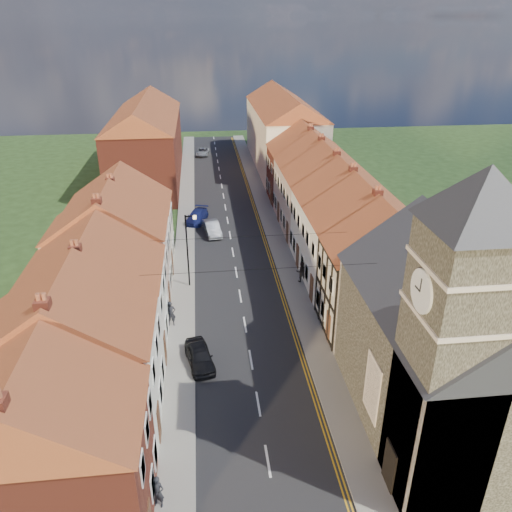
# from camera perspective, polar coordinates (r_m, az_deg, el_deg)

# --- Properties ---
(ground) EXTENTS (160.00, 160.00, 0.00)m
(ground) POSITION_cam_1_polar(r_m,az_deg,el_deg) (25.02, 2.04, -25.77)
(ground) COLOR #325223
(ground) RESTS_ON ground
(road) EXTENTS (7.00, 90.00, 0.02)m
(road) POSITION_cam_1_polar(r_m,az_deg,el_deg) (49.48, -2.99, 2.40)
(road) COLOR black
(road) RESTS_ON ground
(pavement_left) EXTENTS (1.80, 90.00, 0.12)m
(pavement_left) POSITION_cam_1_polar(r_m,az_deg,el_deg) (49.43, -8.09, 2.20)
(pavement_left) COLOR gray
(pavement_left) RESTS_ON ground
(pavement_right) EXTENTS (1.80, 90.00, 0.12)m
(pavement_right) POSITION_cam_1_polar(r_m,az_deg,el_deg) (49.88, 2.07, 2.68)
(pavement_right) COLOR gray
(pavement_right) RESTS_ON ground
(church) EXTENTS (11.25, 14.25, 15.20)m
(church) POSITION_cam_1_polar(r_m,az_deg,el_deg) (26.06, 22.15, -8.14)
(church) COLOR black
(church) RESTS_ON ground
(cottage_r_tudor) EXTENTS (8.30, 5.20, 9.00)m
(cottage_r_tudor) POSITION_cam_1_polar(r_m,az_deg,el_deg) (34.00, 14.62, -1.56)
(cottage_r_tudor) COLOR beige
(cottage_r_tudor) RESTS_ON ground
(cottage_r_white_near) EXTENTS (8.30, 6.00, 9.00)m
(cottage_r_white_near) POSITION_cam_1_polar(r_m,az_deg,el_deg) (38.58, 11.98, 2.10)
(cottage_r_white_near) COLOR white
(cottage_r_white_near) RESTS_ON ground
(cottage_r_cream_mid) EXTENTS (8.30, 5.20, 9.00)m
(cottage_r_cream_mid) POSITION_cam_1_polar(r_m,az_deg,el_deg) (43.35, 9.86, 4.96)
(cottage_r_cream_mid) COLOR white
(cottage_r_cream_mid) RESTS_ON ground
(cottage_r_pink) EXTENTS (8.30, 6.00, 9.00)m
(cottage_r_pink) POSITION_cam_1_polar(r_m,az_deg,el_deg) (48.25, 8.15, 7.23)
(cottage_r_pink) COLOR beige
(cottage_r_pink) RESTS_ON ground
(cottage_r_white_far) EXTENTS (8.30, 5.20, 9.00)m
(cottage_r_white_far) POSITION_cam_1_polar(r_m,az_deg,el_deg) (53.25, 6.75, 9.08)
(cottage_r_white_far) COLOR beige
(cottage_r_white_far) RESTS_ON ground
(cottage_r_cream_far) EXTENTS (8.30, 6.00, 9.00)m
(cottage_r_cream_far) POSITION_cam_1_polar(r_m,az_deg,el_deg) (58.32, 5.58, 10.60)
(cottage_r_cream_far) COLOR #5D241B
(cottage_r_cream_far) RESTS_ON ground
(cottage_l_brick_near) EXTENTS (8.30, 5.70, 8.80)m
(cottage_l_brick_near) POSITION_cam_1_polar(r_m,az_deg,el_deg) (22.48, -23.39, -19.49)
(cottage_l_brick_near) COLOR #5D241B
(cottage_l_brick_near) RESTS_ON ground
(cottage_l_cream) EXTENTS (8.30, 6.30, 9.10)m
(cottage_l_cream) POSITION_cam_1_polar(r_m,az_deg,el_deg) (26.64, -20.25, -10.52)
(cottage_l_cream) COLOR white
(cottage_l_cream) RESTS_ON ground
(cottage_l_white) EXTENTS (8.30, 6.90, 8.80)m
(cottage_l_white) POSITION_cam_1_polar(r_m,az_deg,el_deg) (31.99, -17.86, -4.02)
(cottage_l_white) COLOR white
(cottage_l_white) RESTS_ON ground
(cottage_l_brick_mid) EXTENTS (8.30, 5.70, 9.10)m
(cottage_l_brick_mid) POSITION_cam_1_polar(r_m,az_deg,el_deg) (37.27, -16.32, 0.81)
(cottage_l_brick_mid) COLOR beige
(cottage_l_brick_mid) RESTS_ON ground
(cottage_l_pink) EXTENTS (8.30, 6.30, 8.80)m
(cottage_l_pink) POSITION_cam_1_polar(r_m,az_deg,el_deg) (42.60, -15.17, 3.89)
(cottage_l_pink) COLOR beige
(cottage_l_pink) RESTS_ON ground
(block_right_far) EXTENTS (8.30, 24.20, 10.50)m
(block_right_far) POSITION_cam_1_polar(r_m,az_deg,el_deg) (72.78, 3.13, 14.37)
(block_right_far) COLOR beige
(block_right_far) RESTS_ON ground
(block_left_far) EXTENTS (8.30, 24.20, 10.50)m
(block_left_far) POSITION_cam_1_polar(r_m,az_deg,el_deg) (67.26, -12.39, 12.89)
(block_left_far) COLOR #5D241B
(block_left_far) RESTS_ON ground
(lamppost) EXTENTS (0.88, 0.15, 6.00)m
(lamppost) POSITION_cam_1_polar(r_m,az_deg,el_deg) (38.86, -7.75, 1.11)
(lamppost) COLOR black
(lamppost) RESTS_ON pavement_left
(car_near) EXTENTS (2.14, 3.86, 1.24)m
(car_near) POSITION_cam_1_polar(r_m,az_deg,el_deg) (31.61, -6.47, -11.30)
(car_near) COLOR black
(car_near) RESTS_ON ground
(car_mid) EXTENTS (1.92, 4.04, 1.28)m
(car_mid) POSITION_cam_1_polar(r_m,az_deg,el_deg) (49.60, -5.04, 3.18)
(car_mid) COLOR #A2A5AA
(car_mid) RESTS_ON ground
(car_far) EXTENTS (2.78, 4.41, 1.19)m
(car_far) POSITION_cam_1_polar(r_m,az_deg,el_deg) (52.90, -6.76, 4.52)
(car_far) COLOR navy
(car_far) RESTS_ON ground
(car_distant) EXTENTS (2.38, 4.22, 1.11)m
(car_distant) POSITION_cam_1_polar(r_m,az_deg,el_deg) (79.52, -6.11, 11.75)
(car_distant) COLOR #A6A9AD
(car_distant) RESTS_ON ground
(pedestrian_left) EXTENTS (0.69, 0.55, 1.64)m
(pedestrian_left) POSITION_cam_1_polar(r_m,az_deg,el_deg) (24.32, -11.17, -24.95)
(pedestrian_left) COLOR black
(pedestrian_left) RESTS_ON pavement_left
(pedestrian_right) EXTENTS (0.88, 0.70, 1.74)m
(pedestrian_right) POSITION_cam_1_polar(r_m,az_deg,el_deg) (40.36, 5.20, -1.80)
(pedestrian_right) COLOR #282320
(pedestrian_right) RESTS_ON pavement_right
(pedestrian_left_b) EXTENTS (0.71, 0.52, 1.82)m
(pedestrian_left_b) POSITION_cam_1_polar(r_m,az_deg,el_deg) (35.15, -9.70, -6.53)
(pedestrian_left_b) COLOR #222328
(pedestrian_left_b) RESTS_ON pavement_left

